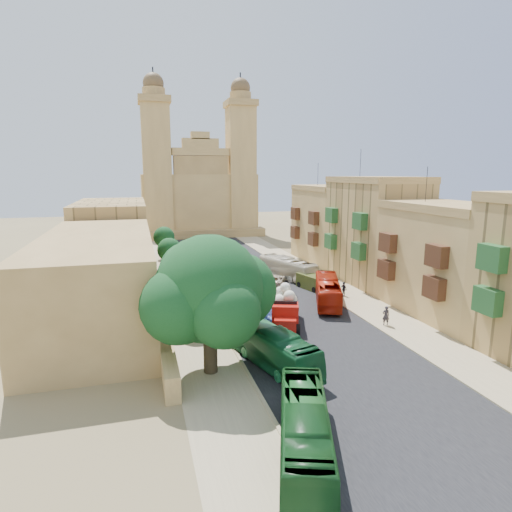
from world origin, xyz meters
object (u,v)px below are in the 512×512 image
pedestrian_a (386,316)px  bus_green_north (270,346)px  street_tree_d (164,237)px  red_truck (285,308)px  ficus_tree (210,293)px  street_tree_b (177,271)px  pedestrian_c (344,289)px  car_blue_b (203,243)px  church (198,193)px  car_white_b (264,264)px  car_dkblue (200,257)px  bus_cream_east (287,268)px  car_cream (276,280)px  bus_green_south (304,431)px  car_white_a (208,270)px  street_tree_c (169,250)px  bus_red_east (328,291)px  car_blue_a (269,314)px  street_tree_a (190,303)px  olive_pickup (312,282)px

pedestrian_a → bus_green_north: bearing=33.6°
street_tree_d → red_truck: size_ratio=0.77×
ficus_tree → street_tree_b: (-0.59, 19.99, -2.83)m
pedestrian_a → pedestrian_c: 10.06m
street_tree_b → red_truck: (8.91, -12.23, -1.42)m
car_blue_b → red_truck: bearing=-67.6°
church → car_white_b: size_ratio=9.96×
car_dkblue → pedestrian_c: 28.46m
bus_cream_east → car_cream: size_ratio=2.18×
bus_green_north → car_white_b: (9.11, 32.62, -0.81)m
ficus_tree → bus_green_north: ficus_tree is taller
church → ficus_tree: bearing=-97.2°
bus_green_south → car_white_a: 41.27m
street_tree_b → car_blue_b: 35.62m
car_cream → street_tree_c: bearing=-12.7°
ficus_tree → pedestrian_c: (18.22, 15.24, -5.11)m
car_cream → car_white_b: (1.47, 10.43, -0.04)m
car_white_b → car_blue_b: car_blue_b is taller
ficus_tree → car_cream: size_ratio=2.12×
car_blue_b → street_tree_d: bearing=-106.1°
bus_red_east → pedestrian_a: bearing=128.5°
bus_cream_east → pedestrian_a: bearing=79.1°
bus_green_north → pedestrian_c: bus_green_north is taller
red_truck → bus_green_south: size_ratio=0.70×
street_tree_b → car_blue_a: bearing=-52.7°
church → street_tree_b: 55.89m
bus_green_south → pedestrian_c: size_ratio=5.97×
car_white_b → ficus_tree: bearing=77.5°
car_blue_a → car_dkblue: bearing=78.9°
church → car_blue_a: church is taller
street_tree_d → car_white_b: street_tree_d is taller
church → street_tree_a: size_ratio=8.46×
bus_cream_east → car_dkblue: bearing=-76.1°
car_dkblue → car_blue_b: 14.50m
street_tree_a → street_tree_c: size_ratio=0.82×
bus_red_east → olive_pickup: bearing=-74.9°
street_tree_c → olive_pickup: 21.07m
red_truck → car_blue_a: size_ratio=2.11×
bus_green_south → bus_green_north: bearing=101.1°
church → bus_green_north: (-4.94, -74.55, -8.09)m
street_tree_d → car_blue_b: (8.14, 10.59, -2.96)m
bus_red_east → car_blue_b: (-7.64, 41.49, -0.74)m
car_blue_a → olive_pickup: bearing=32.1°
street_tree_a → pedestrian_a: 18.45m
car_blue_b → pedestrian_a: 50.39m
pedestrian_c → ficus_tree: bearing=-63.7°
bus_green_south → car_blue_b: size_ratio=2.43×
church → pedestrian_a: size_ratio=19.26×
bus_green_south → car_cream: bearing=93.8°
pedestrian_a → ficus_tree: bearing=28.7°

